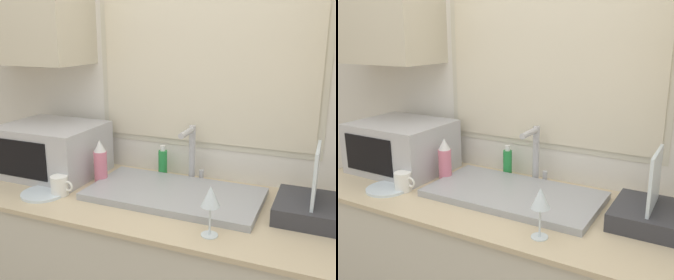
# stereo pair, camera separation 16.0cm
# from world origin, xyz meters

# --- Properties ---
(wall_back) EXTENTS (6.00, 0.38, 2.60)m
(wall_back) POSITION_xyz_m (0.00, 0.65, 1.42)
(wall_back) COLOR silver
(wall_back) RESTS_ON ground_plane
(sink_basin) EXTENTS (0.76, 0.39, 0.03)m
(sink_basin) POSITION_xyz_m (-0.03, 0.37, 0.91)
(sink_basin) COLOR #9EA0A5
(sink_basin) RESTS_ON countertop
(faucet) EXTENTS (0.08, 0.17, 0.28)m
(faucet) POSITION_xyz_m (-0.03, 0.58, 1.06)
(faucet) COLOR #B7B7BC
(faucet) RESTS_ON countertop
(microwave) EXTENTS (0.47, 0.40, 0.26)m
(microwave) POSITION_xyz_m (-0.72, 0.41, 1.02)
(microwave) COLOR #B2B2B7
(microwave) RESTS_ON countertop
(dish_rack) EXTENTS (0.28, 0.29, 0.29)m
(dish_rack) POSITION_xyz_m (0.54, 0.39, 0.94)
(dish_rack) COLOR #333338
(dish_rack) RESTS_ON countertop
(spray_bottle) EXTENTS (0.06, 0.06, 0.22)m
(spray_bottle) POSITION_xyz_m (-0.42, 0.39, 1.00)
(spray_bottle) COLOR #D8728C
(spray_bottle) RESTS_ON countertop
(soap_bottle) EXTENTS (0.04, 0.04, 0.16)m
(soap_bottle) POSITION_xyz_m (-0.18, 0.59, 0.97)
(soap_bottle) COLOR #268C3F
(soap_bottle) RESTS_ON countertop
(mug_near_sink) EXTENTS (0.11, 0.08, 0.09)m
(mug_near_sink) POSITION_xyz_m (-0.51, 0.19, 0.94)
(mug_near_sink) COLOR white
(mug_near_sink) RESTS_ON countertop
(wine_glass) EXTENTS (0.07, 0.07, 0.19)m
(wine_glass) POSITION_xyz_m (0.22, 0.10, 1.04)
(wine_glass) COLOR silver
(wine_glass) RESTS_ON countertop
(small_plate) EXTENTS (0.20, 0.20, 0.01)m
(small_plate) POSITION_xyz_m (-0.58, 0.16, 0.90)
(small_plate) COLOR silver
(small_plate) RESTS_ON countertop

